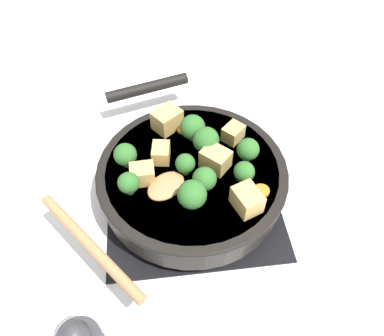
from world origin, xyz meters
name	(u,v)px	position (x,y,z in m)	size (l,w,h in m)	color
ground_plane	(192,195)	(0.00, 0.00, 0.00)	(2.40, 2.40, 0.00)	white
front_burner_grate	(192,192)	(0.00, 0.00, 0.01)	(0.31, 0.31, 0.03)	black
skillet_pan	(191,176)	(0.00, 0.00, 0.06)	(0.33, 0.44, 0.05)	black
wooden_spoon	(125,218)	(-0.11, -0.09, 0.09)	(0.24, 0.23, 0.02)	#A87A4C
tofu_cube_center_large	(161,153)	(-0.05, 0.03, 0.10)	(0.04, 0.03, 0.03)	tan
tofu_cube_near_handle	(233,133)	(0.08, 0.06, 0.10)	(0.04, 0.03, 0.03)	tan
tofu_cube_east_chunk	(167,120)	(-0.03, 0.10, 0.10)	(0.05, 0.04, 0.04)	tan
tofu_cube_west_chunk	(247,200)	(0.07, -0.09, 0.10)	(0.05, 0.04, 0.04)	tan
tofu_cube_back_piece	(142,174)	(-0.08, -0.02, 0.10)	(0.04, 0.03, 0.03)	tan
tofu_cube_front_piece	(215,159)	(0.04, 0.00, 0.10)	(0.04, 0.04, 0.04)	tan
broccoli_floret_near_spoon	(185,164)	(-0.01, -0.01, 0.10)	(0.03, 0.03, 0.04)	#709956
broccoli_floret_center_top	(193,127)	(0.01, 0.07, 0.11)	(0.05, 0.05, 0.05)	#709956
broccoli_floret_east_rim	(206,140)	(0.03, 0.03, 0.11)	(0.05, 0.05, 0.05)	#709956
broccoli_floret_west_rim	(192,195)	(-0.01, -0.08, 0.11)	(0.05, 0.05, 0.05)	#709956
broccoli_floret_north_edge	(244,172)	(0.08, -0.04, 0.10)	(0.03, 0.03, 0.04)	#709956
broccoli_floret_south_cluster	(204,179)	(0.01, -0.05, 0.11)	(0.04, 0.04, 0.05)	#709956
broccoli_floret_mid_floret	(248,150)	(0.10, 0.01, 0.11)	(0.04, 0.04, 0.05)	#709956
broccoli_floret_small_inner	(129,183)	(-0.10, -0.04, 0.11)	(0.03, 0.03, 0.04)	#709956
broccoli_floret_tall_stem	(125,155)	(-0.11, 0.02, 0.11)	(0.04, 0.04, 0.05)	#709956
carrot_slice_orange_thin	(261,191)	(0.11, -0.06, 0.08)	(0.03, 0.03, 0.01)	orange
carrot_slice_near_center	(183,129)	(-0.01, 0.09, 0.08)	(0.02, 0.02, 0.01)	orange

